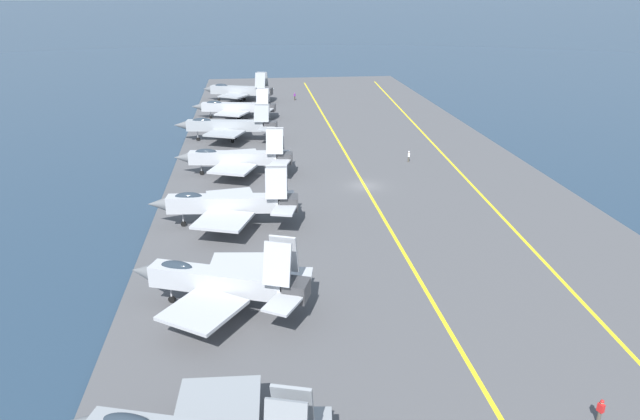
% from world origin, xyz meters
% --- Properties ---
extents(ground_plane, '(2000.00, 2000.00, 0.00)m').
position_xyz_m(ground_plane, '(0.00, 0.00, 0.00)').
color(ground_plane, '#23384C').
extents(carrier_deck, '(188.33, 51.80, 0.40)m').
position_xyz_m(carrier_deck, '(0.00, 0.00, 0.20)').
color(carrier_deck, '#4C4C4F').
rests_on(carrier_deck, ground).
extents(deck_stripe_foul_line, '(169.23, 10.29, 0.01)m').
position_xyz_m(deck_stripe_foul_line, '(0.00, -14.24, 0.40)').
color(deck_stripe_foul_line, yellow).
rests_on(deck_stripe_foul_line, carrier_deck).
extents(deck_stripe_centerline, '(169.50, 0.36, 0.01)m').
position_xyz_m(deck_stripe_centerline, '(0.00, 0.00, 0.40)').
color(deck_stripe_centerline, yellow).
rests_on(deck_stripe_centerline, carrier_deck).
extents(parked_jet_third, '(13.08, 15.27, 6.85)m').
position_xyz_m(parked_jet_third, '(-28.83, 17.36, 3.03)').
color(parked_jet_third, '#A8AAAF').
rests_on(parked_jet_third, carrier_deck).
extents(parked_jet_fourth, '(13.09, 16.31, 6.77)m').
position_xyz_m(parked_jet_fourth, '(-11.44, 17.45, 3.05)').
color(parked_jet_fourth, '#A8AAAF').
rests_on(parked_jet_fourth, carrier_deck).
extents(parked_jet_fifth, '(12.52, 16.39, 6.64)m').
position_xyz_m(parked_jet_fifth, '(6.56, 16.75, 2.90)').
color(parked_jet_fifth, '#A8AAAF').
rests_on(parked_jet_fifth, carrier_deck).
extents(parked_jet_sixth, '(12.16, 17.44, 6.22)m').
position_xyz_m(parked_jet_sixth, '(25.32, 18.48, 3.06)').
color(parked_jet_sixth, '#93999E').
rests_on(parked_jet_sixth, carrier_deck).
extents(parked_jet_seventh, '(12.04, 16.65, 6.02)m').
position_xyz_m(parked_jet_seventh, '(42.58, 17.52, 2.68)').
color(parked_jet_seventh, '#A8AAAF').
rests_on(parked_jet_seventh, carrier_deck).
extents(parked_jet_eighth, '(12.47, 16.39, 6.65)m').
position_xyz_m(parked_jet_eighth, '(60.41, 17.14, 2.91)').
color(parked_jet_eighth, '#93999E').
rests_on(parked_jet_eighth, carrier_deck).
extents(crew_red_vest, '(0.45, 0.38, 1.69)m').
position_xyz_m(crew_red_vest, '(-44.59, -5.70, 1.33)').
color(crew_red_vest, '#4C473D').
rests_on(crew_red_vest, carrier_deck).
extents(crew_purple_vest, '(0.45, 0.45, 1.77)m').
position_xyz_m(crew_purple_vest, '(60.35, 4.50, 1.37)').
color(crew_purple_vest, '#383328').
rests_on(crew_purple_vest, carrier_deck).
extents(crew_white_vest, '(0.39, 0.28, 1.71)m').
position_xyz_m(crew_white_vest, '(9.79, -8.55, 1.34)').
color(crew_white_vest, '#4C473D').
rests_on(crew_white_vest, carrier_deck).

